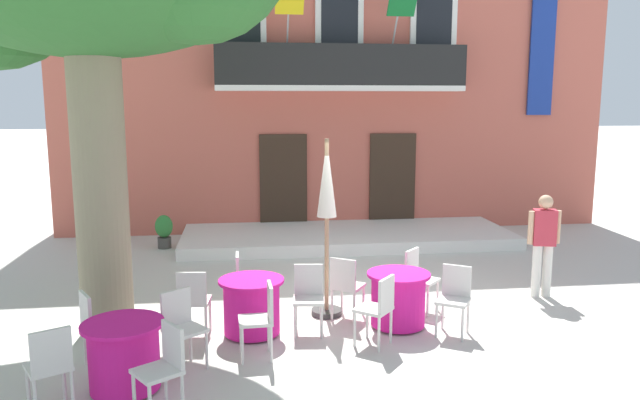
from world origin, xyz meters
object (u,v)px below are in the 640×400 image
object	(u,v)px
cafe_table_middle	(398,299)
cafe_chair_front_1	(50,364)
cafe_chair_middle_0	(454,295)
cafe_chair_middle_1	(418,276)
cafe_chair_front_0	(96,324)
cafe_chair_near_tree_3	(245,280)
cafe_chair_front_2	(164,364)
cafe_umbrella	(327,201)
cafe_table_front	(124,356)
cafe_chair_middle_3	(379,306)
ground_planter_left	(164,230)
cafe_chair_near_tree_0	(193,298)
pedestrian_near_entrance	(544,240)
cafe_table_near_tree	(252,306)
cafe_chair_middle_2	(346,284)
cafe_chair_front_3	(181,324)
cafe_chair_near_tree_2	(308,294)
cafe_chair_near_tree_1	(262,315)

from	to	relation	value
cafe_table_middle	cafe_chair_front_1	xyz separation A→B (m)	(-3.99, -1.88, 0.14)
cafe_chair_middle_0	cafe_chair_middle_1	world-z (taller)	same
cafe_chair_middle_0	cafe_chair_front_0	world-z (taller)	same
cafe_chair_near_tree_3	cafe_chair_front_2	size ratio (longest dim) A/B	1.00
cafe_chair_middle_0	cafe_umbrella	distance (m)	2.15
cafe_chair_front_1	cafe_table_front	bearing A→B (deg)	34.63
cafe_chair_middle_0	cafe_chair_middle_1	size ratio (longest dim) A/B	1.00
cafe_chair_middle_0	cafe_table_front	xyz separation A→B (m)	(-4.04, -1.11, -0.14)
cafe_chair_middle_3	ground_planter_left	world-z (taller)	cafe_chair_middle_3
cafe_chair_near_tree_0	pedestrian_near_entrance	world-z (taller)	pedestrian_near_entrance
cafe_chair_front_0	cafe_umbrella	world-z (taller)	cafe_umbrella
cafe_table_near_tree	cafe_chair_middle_2	world-z (taller)	cafe_chair_middle_2
cafe_chair_front_2	cafe_chair_front_3	size ratio (longest dim) A/B	1.00
pedestrian_near_entrance	cafe_chair_near_tree_0	bearing A→B (deg)	-169.41
cafe_table_middle	cafe_table_front	bearing A→B (deg)	-156.70
cafe_chair_front_0	cafe_chair_near_tree_0	bearing A→B (deg)	37.19
cafe_table_near_tree	cafe_chair_front_1	distance (m)	2.72
cafe_table_middle	cafe_chair_middle_2	xyz separation A→B (m)	(-0.67, 0.35, 0.14)
cafe_chair_near_tree_0	cafe_chair_near_tree_2	world-z (taller)	same
cafe_table_middle	pedestrian_near_entrance	distance (m)	2.79
cafe_chair_front_0	cafe_chair_front_1	xyz separation A→B (m)	(-0.20, -1.05, 0.00)
cafe_table_front	cafe_chair_near_tree_2	bearing A→B (deg)	33.39
cafe_chair_middle_2	cafe_table_near_tree	bearing A→B (deg)	-163.73
cafe_chair_near_tree_0	pedestrian_near_entrance	bearing A→B (deg)	10.59
cafe_chair_middle_0	cafe_chair_middle_3	size ratio (longest dim) A/B	1.00
cafe_chair_near_tree_3	cafe_chair_middle_1	size ratio (longest dim) A/B	1.00
cafe_chair_middle_3	cafe_umbrella	world-z (taller)	cafe_umbrella
cafe_chair_middle_1	cafe_chair_front_3	world-z (taller)	same
cafe_table_middle	cafe_umbrella	distance (m)	1.67
ground_planter_left	cafe_chair_front_0	bearing A→B (deg)	-90.59
cafe_table_near_tree	pedestrian_near_entrance	xyz separation A→B (m)	(4.56, 1.00, 0.53)
cafe_chair_middle_3	cafe_chair_near_tree_3	bearing A→B (deg)	140.96
pedestrian_near_entrance	cafe_chair_middle_1	bearing A→B (deg)	-170.42
cafe_chair_front_3	cafe_chair_middle_2	bearing A→B (deg)	30.98
cafe_chair_near_tree_1	cafe_chair_front_0	world-z (taller)	same
cafe_chair_near_tree_1	cafe_umbrella	size ratio (longest dim) A/B	0.36
cafe_table_near_tree	cafe_chair_middle_3	bearing A→B (deg)	-20.58
cafe_chair_near_tree_0	cafe_umbrella	world-z (taller)	cafe_umbrella
cafe_chair_middle_2	cafe_chair_front_2	size ratio (longest dim) A/B	1.00
cafe_table_front	cafe_umbrella	bearing A→B (deg)	39.59
cafe_chair_front_1	cafe_chair_front_2	xyz separation A→B (m)	(1.11, -0.15, 0.00)
cafe_chair_middle_3	pedestrian_near_entrance	distance (m)	3.41
cafe_chair_near_tree_1	pedestrian_near_entrance	distance (m)	4.80
cafe_chair_near_tree_2	cafe_chair_middle_1	distance (m)	1.81
cafe_chair_middle_0	cafe_chair_middle_3	bearing A→B (deg)	-165.25
cafe_chair_middle_1	cafe_chair_middle_3	world-z (taller)	same
cafe_chair_near_tree_0	cafe_chair_near_tree_1	xyz separation A→B (m)	(0.86, -0.75, 0.00)
cafe_table_front	cafe_chair_front_2	bearing A→B (deg)	-49.60
cafe_chair_near_tree_1	cafe_table_front	size ratio (longest dim) A/B	1.05
cafe_table_middle	cafe_chair_middle_0	xyz separation A→B (m)	(0.67, -0.34, 0.14)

